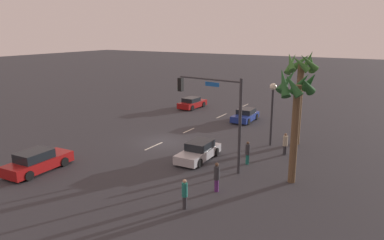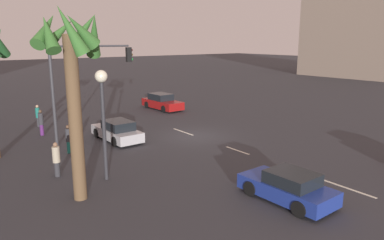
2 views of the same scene
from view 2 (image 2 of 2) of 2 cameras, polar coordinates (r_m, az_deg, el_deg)
name	(u,v)px [view 2 (image 2 of 2)]	position (r m, az deg, el deg)	size (l,w,h in m)	color
ground_plane	(195,136)	(25.02, 0.47, -2.52)	(220.00, 220.00, 0.00)	#333338
lane_stripe_1	(349,189)	(17.86, 23.36, -9.86)	(2.51, 0.14, 0.01)	silver
lane_stripe_2	(237,150)	(21.96, 7.13, -4.76)	(1.95, 0.14, 0.01)	silver
lane_stripe_3	(183,132)	(26.11, -1.39, -1.87)	(2.39, 0.14, 0.01)	silver
car_1	(162,102)	(34.69, -4.73, 2.81)	(4.70, 2.00, 1.46)	maroon
car_2	(117,131)	(24.36, -11.66, -1.71)	(4.38, 1.90, 1.34)	#B7B7BC
car_3	(288,187)	(15.62, 14.81, -10.11)	(4.00, 1.97, 1.28)	navy
traffic_signal	(81,75)	(23.76, -16.99, 6.71)	(0.86, 5.25, 6.34)	#38383D
streetlamp	(103,102)	(16.99, -13.85, 2.69)	(0.56, 0.56, 5.17)	#2D2D33
pedestrian_0	(68,138)	(22.28, -18.80, -2.74)	(0.43, 0.43, 1.68)	#1E7266
pedestrian_1	(56,159)	(18.73, -20.49, -5.69)	(0.47, 0.47, 1.71)	#333338
pedestrian_2	(41,122)	(27.07, -22.58, -0.27)	(0.48, 0.48, 1.79)	#59266B
pedestrian_3	(38,115)	(29.85, -23.02, 0.69)	(0.32, 0.32, 1.67)	#333338
palm_tree_1	(71,63)	(14.87, -18.37, 8.50)	(2.79, 2.89, 7.77)	brown
building_3	(365,13)	(73.17, 25.51, 14.84)	(17.40, 13.34, 21.88)	gray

